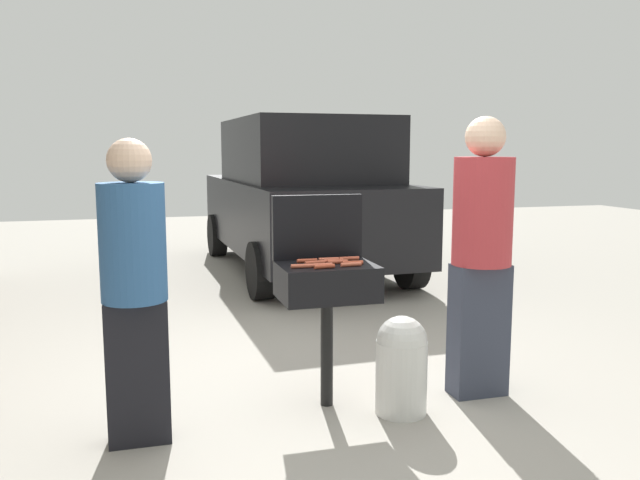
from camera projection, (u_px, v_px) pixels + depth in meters
name	position (u px, v px, depth m)	size (l,w,h in m)	color
ground_plane	(320.00, 397.00, 4.28)	(24.00, 24.00, 0.00)	#9E998E
bbq_grill	(327.00, 287.00, 4.04)	(0.60, 0.44, 0.92)	black
grill_lid_open	(317.00, 227.00, 4.20)	(0.60, 0.05, 0.42)	black
hot_dog_0	(329.00, 259.00, 4.12)	(0.03, 0.03, 0.13)	#C6593D
hot_dog_1	(351.00, 264.00, 3.94)	(0.03, 0.03, 0.13)	#C6593D
hot_dog_2	(315.00, 263.00, 4.00)	(0.03, 0.03, 0.13)	#B74C33
hot_dog_3	(349.00, 259.00, 4.16)	(0.03, 0.03, 0.13)	#B74C33
hot_dog_4	(337.00, 262.00, 4.03)	(0.03, 0.03, 0.13)	#B74C33
hot_dog_5	(353.00, 263.00, 4.00)	(0.03, 0.03, 0.13)	#AD4228
hot_dog_6	(324.00, 266.00, 3.88)	(0.03, 0.03, 0.13)	#AD4228
hot_dog_7	(307.00, 261.00, 4.08)	(0.03, 0.03, 0.13)	#AD4228
hot_dog_8	(322.00, 265.00, 3.92)	(0.03, 0.03, 0.13)	#C6593D
hot_dog_9	(333.00, 261.00, 4.07)	(0.03, 0.03, 0.13)	#B74C33
hot_dog_10	(302.00, 266.00, 3.89)	(0.03, 0.03, 0.13)	#C6593D
propane_tank	(401.00, 363.00, 3.98)	(0.32, 0.32, 0.62)	silver
person_left	(134.00, 281.00, 3.50)	(0.36, 0.36, 1.69)	black
person_right	(481.00, 247.00, 4.20)	(0.39, 0.39, 1.84)	#333847
parked_minivan	(302.00, 195.00, 8.58)	(2.15, 4.46, 2.02)	black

